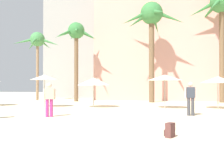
# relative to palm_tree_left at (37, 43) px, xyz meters

# --- Properties ---
(ground) EXTENTS (120.00, 120.00, 0.00)m
(ground) POSITION_rel_palm_tree_left_xyz_m (11.19, -19.53, -6.35)
(ground) COLOR beige
(hotel_pink) EXTENTS (23.52, 10.55, 14.57)m
(hotel_pink) POSITION_rel_palm_tree_left_xyz_m (17.87, 6.49, 0.93)
(hotel_pink) COLOR #DB9989
(hotel_pink) RESTS_ON ground
(hotel_tower_gray) EXTENTS (12.85, 10.72, 29.48)m
(hotel_tower_gray) POSITION_rel_palm_tree_left_xyz_m (4.03, 11.51, 8.39)
(hotel_tower_gray) COLOR gray
(hotel_tower_gray) RESTS_ON ground
(palm_tree_left) EXTENTS (5.02, 5.13, 7.54)m
(palm_tree_left) POSITION_rel_palm_tree_left_xyz_m (0.00, 0.00, 0.00)
(palm_tree_left) COLOR #896B4C
(palm_tree_left) RESTS_ON ground
(palm_tree_center) EXTENTS (5.89, 5.91, 9.56)m
(palm_tree_center) POSITION_rel_palm_tree_left_xyz_m (12.56, -1.50, 1.41)
(palm_tree_center) COLOR brown
(palm_tree_center) RESTS_ON ground
(palm_tree_right) EXTENTS (6.20, 5.81, 10.58)m
(palm_tree_right) POSITION_rel_palm_tree_left_xyz_m (19.05, -0.50, 2.41)
(palm_tree_right) COLOR brown
(palm_tree_right) RESTS_ON ground
(palm_tree_far_right) EXTENTS (4.48, 4.26, 8.05)m
(palm_tree_far_right) POSITION_rel_palm_tree_left_xyz_m (4.96, -1.28, 0.20)
(palm_tree_far_right) COLOR brown
(palm_tree_far_right) RESTS_ON ground
(cafe_umbrella_0) EXTENTS (2.35, 2.35, 2.12)m
(cafe_umbrella_0) POSITION_rel_palm_tree_left_xyz_m (8.70, -8.19, -4.51)
(cafe_umbrella_0) COLOR gray
(cafe_umbrella_0) RESTS_ON ground
(cafe_umbrella_2) EXTENTS (2.02, 2.02, 2.35)m
(cafe_umbrella_2) POSITION_rel_palm_tree_left_xyz_m (5.11, -8.62, -4.20)
(cafe_umbrella_2) COLOR gray
(cafe_umbrella_2) RESTS_ON ground
(cafe_umbrella_3) EXTENTS (2.34, 2.34, 2.28)m
(cafe_umbrella_3) POSITION_rel_palm_tree_left_xyz_m (13.68, -8.19, -4.26)
(cafe_umbrella_3) COLOR gray
(cafe_umbrella_3) RESTS_ON ground
(cafe_umbrella_4) EXTENTS (2.35, 2.35, 2.16)m
(cafe_umbrella_4) POSITION_rel_palm_tree_left_xyz_m (17.13, -7.82, -4.41)
(cafe_umbrella_4) COLOR gray
(cafe_umbrella_4) RESTS_ON ground
(beach_towel) EXTENTS (1.95, 1.08, 0.01)m
(beach_towel) POSITION_rel_palm_tree_left_xyz_m (14.85, -17.43, -6.34)
(beach_towel) COLOR white
(beach_towel) RESTS_ON ground
(backpack) EXTENTS (0.33, 0.35, 0.42)m
(backpack) POSITION_rel_palm_tree_left_xyz_m (13.66, -17.98, -6.15)
(backpack) COLOR #55312E
(backpack) RESTS_ON ground
(person_far_right) EXTENTS (0.60, 0.25, 1.71)m
(person_far_right) POSITION_rel_palm_tree_left_xyz_m (14.90, -12.19, -5.41)
(person_far_right) COLOR #3D3D42
(person_far_right) RESTS_ON ground
(person_near_right) EXTENTS (0.54, 0.44, 1.67)m
(person_near_right) POSITION_rel_palm_tree_left_xyz_m (8.07, -14.06, -5.44)
(person_near_right) COLOR #B7337F
(person_near_right) RESTS_ON ground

